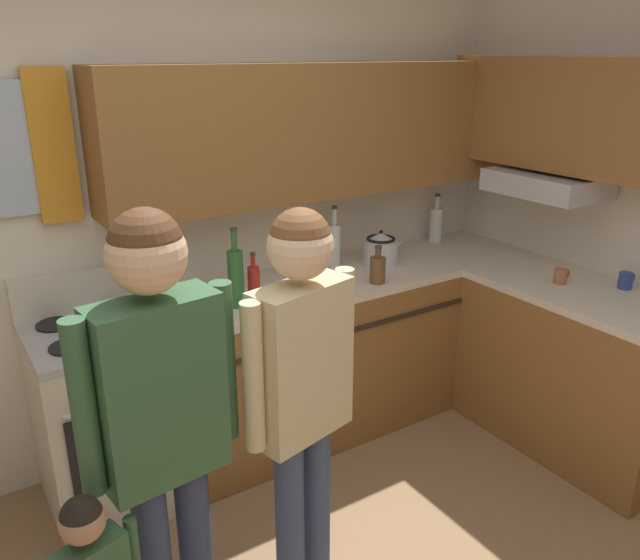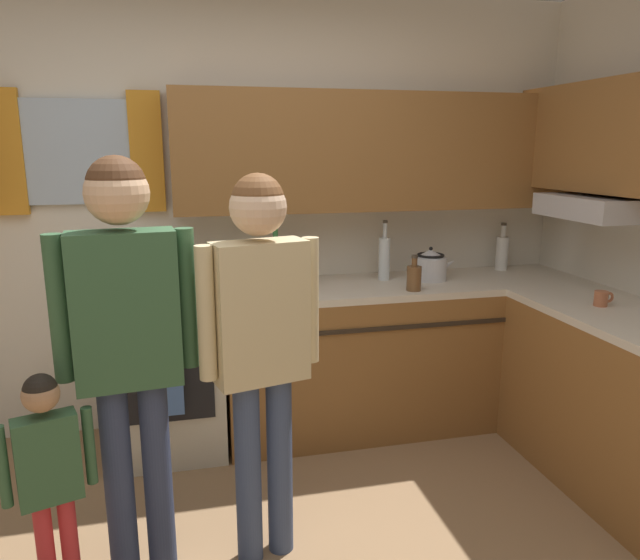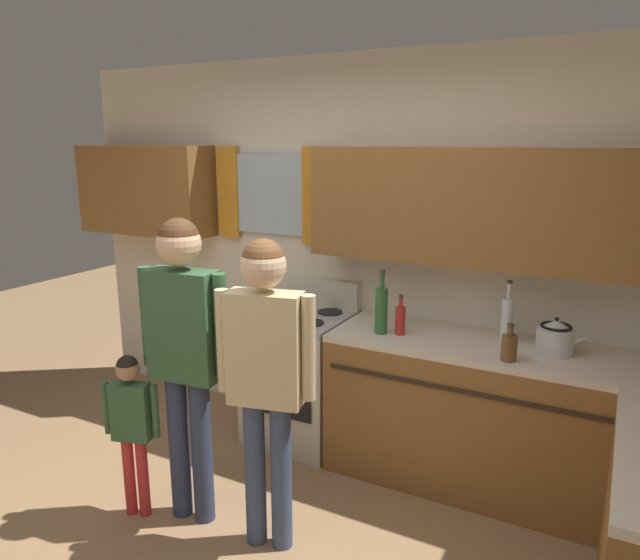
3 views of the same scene
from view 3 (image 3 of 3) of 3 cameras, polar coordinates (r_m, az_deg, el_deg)
The scene contains 11 objects.
back_wall_unit at distance 3.91m, azimuth 4.06°, elevation 4.72°, with size 4.60×0.42×2.60m.
kitchen_counter_run at distance 3.35m, azimuth 22.65°, elevation -15.98°, with size 2.22×1.79×0.90m.
stove_oven at distance 4.08m, azimuth -1.91°, elevation -9.24°, with size 0.63×0.67×1.10m.
bottle_sauce_red at distance 3.54m, azimuth 7.89°, elevation -3.87°, with size 0.06×0.06×0.25m.
bottle_squat_brown at distance 3.26m, azimuth 18.08°, elevation -6.25°, with size 0.08×0.08×0.21m.
bottle_tall_clear at distance 3.54m, azimuth 17.89°, elevation -3.61°, with size 0.07×0.07×0.37m.
bottle_wine_green at distance 3.53m, azimuth 6.04°, elevation -2.87°, with size 0.08×0.08×0.39m.
stovetop_kettle at distance 3.45m, azimuth 22.11°, elevation -5.18°, with size 0.27×0.20×0.21m.
adult_holding_child at distance 3.10m, azimuth -13.20°, elevation -5.44°, with size 0.52×0.23×1.67m.
adult_in_plaid at distance 2.84m, azimuth -5.37°, elevation -7.86°, with size 0.49×0.23×1.61m.
small_child at distance 3.38m, azimuth -18.03°, elevation -12.68°, with size 0.31×0.15×0.94m.
Camera 3 is at (1.62, -1.72, 2.04)m, focal length 32.60 mm.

